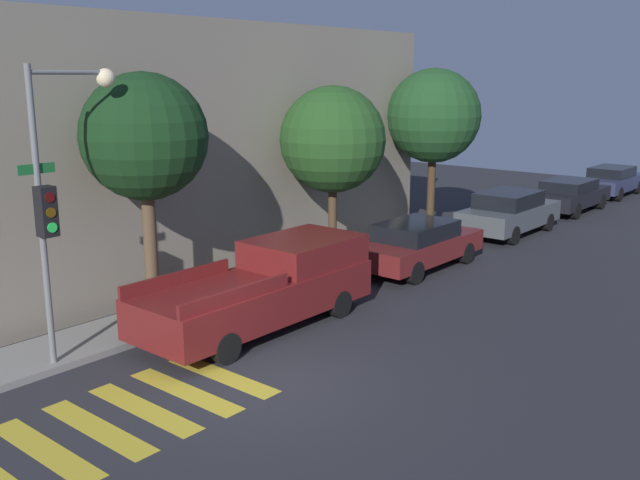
# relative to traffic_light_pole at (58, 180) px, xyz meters

# --- Properties ---
(ground_plane) EXTENTS (60.00, 60.00, 0.00)m
(ground_plane) POSITION_rel_traffic_light_pole_xyz_m (1.64, -3.37, -3.56)
(ground_plane) COLOR #28282D
(sidewalk) EXTENTS (26.00, 1.71, 0.14)m
(sidewalk) POSITION_rel_traffic_light_pole_xyz_m (1.64, 0.69, -3.49)
(sidewalk) COLOR gray
(sidewalk) RESTS_ON ground
(building_row) EXTENTS (26.00, 6.00, 6.78)m
(building_row) POSITION_rel_traffic_light_pole_xyz_m (1.64, 4.94, -0.18)
(building_row) COLOR gray
(building_row) RESTS_ON ground
(crosswalk) EXTENTS (5.71, 2.60, 0.00)m
(crosswalk) POSITION_rel_traffic_light_pole_xyz_m (-1.15, -2.57, -3.56)
(crosswalk) COLOR gold
(crosswalk) RESTS_ON ground
(traffic_light_pole) EXTENTS (2.06, 0.56, 5.60)m
(traffic_light_pole) POSITION_rel_traffic_light_pole_xyz_m (0.00, 0.00, 0.00)
(traffic_light_pole) COLOR slate
(traffic_light_pole) RESTS_ON ground
(pickup_truck) EXTENTS (5.65, 2.07, 1.76)m
(pickup_truck) POSITION_rel_traffic_light_pole_xyz_m (4.01, -1.27, -2.68)
(pickup_truck) COLOR maroon
(pickup_truck) RESTS_ON ground
(sedan_near_corner) EXTENTS (4.47, 1.85, 1.36)m
(sedan_near_corner) POSITION_rel_traffic_light_pole_xyz_m (10.10, -1.27, -2.84)
(sedan_near_corner) COLOR maroon
(sedan_near_corner) RESTS_ON ground
(sedan_middle) EXTENTS (4.49, 1.88, 1.50)m
(sedan_middle) POSITION_rel_traffic_light_pole_xyz_m (15.96, -1.27, -2.78)
(sedan_middle) COLOR #4C5156
(sedan_middle) RESTS_ON ground
(sedan_far_end) EXTENTS (4.45, 1.84, 1.30)m
(sedan_far_end) POSITION_rel_traffic_light_pole_xyz_m (21.42, -1.27, -2.86)
(sedan_far_end) COLOR black
(sedan_far_end) RESTS_ON ground
(sedan_tail_of_row) EXTENTS (4.27, 1.76, 1.33)m
(sedan_tail_of_row) POSITION_rel_traffic_light_pole_xyz_m (26.48, -1.27, -2.85)
(sedan_tail_of_row) COLOR #2D3351
(sedan_tail_of_row) RESTS_ON ground
(tree_near_corner) EXTENTS (2.69, 2.69, 5.49)m
(tree_near_corner) POSITION_rel_traffic_light_pole_xyz_m (2.42, 0.69, 0.54)
(tree_near_corner) COLOR brown
(tree_near_corner) RESTS_ON ground
(tree_midblock) EXTENTS (2.96, 2.96, 5.14)m
(tree_midblock) POSITION_rel_traffic_light_pole_xyz_m (8.71, 0.69, 0.08)
(tree_midblock) COLOR #4C3823
(tree_midblock) RESTS_ON ground
(tree_far_end) EXTENTS (3.11, 3.11, 5.63)m
(tree_far_end) POSITION_rel_traffic_light_pole_xyz_m (14.02, 0.69, 0.49)
(tree_far_end) COLOR #42301E
(tree_far_end) RESTS_ON ground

